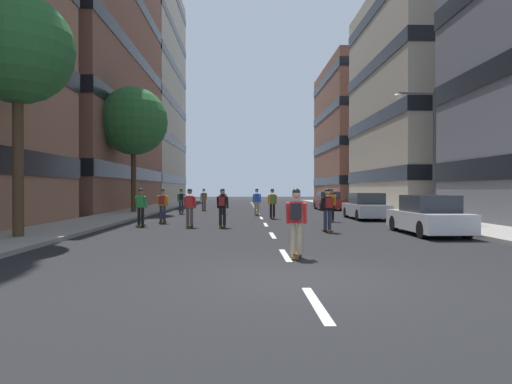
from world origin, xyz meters
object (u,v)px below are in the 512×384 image
skater_10 (328,207)px  street_tree_near (133,121)px  skater_9 (204,198)px  skater_4 (222,205)px  streetlamp_right (427,141)px  skater_1 (331,203)px  skater_7 (181,200)px  skater_2 (141,205)px  skater_5 (296,218)px  parked_car_far (366,207)px  skater_3 (272,202)px  skater_11 (163,203)px  skater_0 (257,201)px  skater_8 (223,199)px  street_tree_mid (18,50)px  skater_6 (190,206)px  parked_car_near (328,201)px  parked_car_mid (428,216)px

skater_10 → street_tree_near: bearing=129.4°
skater_9 → skater_4: bearing=-82.0°
streetlamp_right → skater_1: size_ratio=3.65×
skater_4 → skater_1: bearing=31.4°
skater_1 → skater_9: bearing=123.3°
skater_7 → skater_2: bearing=-92.8°
skater_1 → skater_5: same height
parked_car_far → skater_3: size_ratio=2.47×
skater_11 → skater_4: bearing=-39.5°
skater_10 → skater_11: bearing=147.2°
skater_0 → skater_3: size_ratio=1.00×
skater_8 → skater_9: size_ratio=1.00×
street_tree_mid → skater_4: street_tree_mid is taller
skater_11 → street_tree_near: bearing=112.4°
skater_5 → skater_6: 9.74m
skater_6 → skater_10: 6.32m
parked_car_near → skater_2: 20.02m
street_tree_mid → skater_7: bearing=77.6°
skater_1 → skater_5: size_ratio=1.00×
skater_3 → skater_7: same height
skater_3 → skater_5: same height
streetlamp_right → skater_4: bearing=-169.8°
skater_5 → skater_3: bearing=88.5°
skater_4 → skater_9: bearing=98.0°
parked_car_mid → skater_5: size_ratio=2.47×
skater_4 → skater_8: bearing=92.3°
skater_5 → skater_6: bearing=112.8°
skater_7 → skater_10: size_ratio=1.00×
street_tree_near → skater_4: street_tree_near is taller
parked_car_mid → skater_11: 12.67m
streetlamp_right → skater_2: (-13.97, -1.17, -3.15)m
parked_car_near → street_tree_mid: bearing=-124.5°
streetlamp_right → skater_11: bearing=176.6°
parked_car_far → skater_3: skater_3 is taller
skater_1 → skater_10: (-1.29, -5.71, 0.03)m
parked_car_mid → skater_4: (-8.06, 3.27, 0.32)m
skater_2 → skater_6: (2.33, -0.53, 0.00)m
street_tree_near → skater_3: size_ratio=4.92×
street_tree_near → streetlamp_right: size_ratio=1.35×
parked_car_near → skater_11: (-11.22, -14.16, 0.32)m
skater_5 → skater_6: size_ratio=1.00×
skater_8 → skater_0: bearing=-37.7°
parked_car_near → skater_10: (-3.70, -19.01, 0.32)m
skater_0 → skater_6: same height
street_tree_near → skater_11: street_tree_near is taller
parked_car_mid → street_tree_near: (-14.80, 14.55, 5.79)m
street_tree_near → skater_6: size_ratio=4.92×
skater_10 → parked_car_far: bearing=64.1°
skater_7 → skater_0: bearing=-17.3°
skater_5 → skater_8: size_ratio=1.00×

